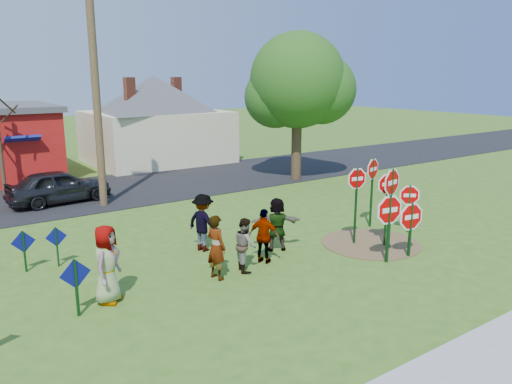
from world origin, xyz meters
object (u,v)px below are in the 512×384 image
stop_sign_b (357,186)px  stop_sign_c (387,193)px  person_a (107,264)px  person_b (216,247)px  leafy_tree (299,86)px  utility_pole (95,76)px  stop_sign_a (389,215)px  suv (59,186)px  stop_sign_d (373,175)px

stop_sign_b → stop_sign_c: 0.97m
person_a → person_b: (2.88, -0.27, -0.08)m
person_b → leafy_tree: 14.29m
stop_sign_c → utility_pole: utility_pole is taller
leafy_tree → stop_sign_a: bearing=-117.3°
suv → leafy_tree: bearing=-104.6°
stop_sign_b → person_b: size_ratio=1.49×
stop_sign_c → person_b: 5.93m
person_a → suv: (1.55, 10.67, -0.21)m
stop_sign_b → person_b: 5.26m
stop_sign_d → leafy_tree: size_ratio=0.35×
stop_sign_a → stop_sign_d: bearing=60.6°
stop_sign_b → leafy_tree: 10.91m
stop_sign_a → stop_sign_c: stop_sign_c is taller
leafy_tree → utility_pole: bearing=177.4°
stop_sign_c → person_a: stop_sign_c is taller
stop_sign_a → utility_pole: 12.85m
stop_sign_d → person_a: stop_sign_d is taller
person_a → leafy_tree: (13.23, 8.73, 3.92)m
person_b → stop_sign_b: bearing=-102.2°
stop_sign_d → leafy_tree: leafy_tree is taller
suv → leafy_tree: (11.68, -1.94, 4.13)m
stop_sign_a → stop_sign_b: stop_sign_b is taller
suv → utility_pole: 5.05m
stop_sign_a → stop_sign_b: size_ratio=0.83×
stop_sign_c → suv: stop_sign_c is taller
person_a → stop_sign_c: bearing=-54.4°
stop_sign_c → utility_pole: 12.33m
person_b → leafy_tree: bearing=-59.7°
person_a → person_b: bearing=-52.5°
stop_sign_b → person_b: stop_sign_b is taller
person_a → leafy_tree: leafy_tree is taller
stop_sign_b → stop_sign_c: (0.65, -0.70, -0.17)m
stop_sign_d → leafy_tree: bearing=54.2°
stop_sign_c → stop_sign_b: bearing=155.5°
stop_sign_c → person_b: size_ratio=1.41×
stop_sign_a → suv: 14.17m
suv → utility_pole: bearing=-141.7°
stop_sign_a → person_a: stop_sign_a is taller
leafy_tree → person_a: bearing=-146.6°
stop_sign_a → stop_sign_c: bearing=54.0°
stop_sign_b → stop_sign_c: size_ratio=1.06×
stop_sign_a → stop_sign_b: (0.41, 1.71, 0.48)m
suv → person_a: bearing=166.5°
person_b → suv: 11.02m
utility_pole → leafy_tree: size_ratio=1.35×
person_a → stop_sign_a: bearing=-62.6°
stop_sign_d → utility_pole: utility_pole is taller
stop_sign_b → utility_pole: bearing=129.7°
stop_sign_c → person_a: (-8.69, 1.11, -0.80)m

